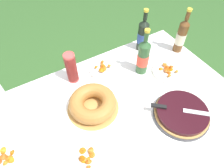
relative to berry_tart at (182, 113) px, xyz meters
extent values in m
plane|color=#335B28|center=(-0.39, 0.19, -0.74)|extent=(16.00, 16.00, 0.00)
cube|color=#A87A47|center=(-0.39, 0.19, -0.05)|extent=(1.71, 1.04, 0.03)
cylinder|color=#A87A47|center=(0.40, 0.66, -0.40)|extent=(0.06, 0.06, 0.67)
cube|color=white|center=(-0.39, 0.19, -0.03)|extent=(1.72, 1.05, 0.00)
cube|color=white|center=(-0.39, 0.72, -0.08)|extent=(1.72, 0.00, 0.10)
cube|color=white|center=(0.47, 0.19, -0.08)|extent=(0.00, 1.05, 0.10)
cylinder|color=#38383D|center=(0.00, 0.00, -0.02)|extent=(0.33, 0.33, 0.02)
cylinder|color=tan|center=(0.00, 0.00, 0.00)|extent=(0.32, 0.32, 0.01)
cylinder|color=black|center=(0.00, 0.00, 0.02)|extent=(0.30, 0.30, 0.03)
cube|color=silver|center=(0.07, -0.06, 0.03)|extent=(0.16, 0.14, 0.00)
cube|color=black|center=(-0.11, 0.09, 0.04)|extent=(0.08, 0.08, 0.01)
cylinder|color=tan|center=(-0.42, 0.32, -0.02)|extent=(0.31, 0.31, 0.01)
torus|color=#AD7033|center=(-0.42, 0.32, 0.02)|extent=(0.28, 0.28, 0.09)
cylinder|color=#E04C47|center=(-0.43, 0.59, 0.02)|extent=(0.07, 0.07, 0.09)
cylinder|color=#E04C47|center=(-0.43, 0.59, 0.03)|extent=(0.07, 0.07, 0.09)
cylinder|color=#E04C47|center=(-0.43, 0.59, 0.05)|extent=(0.07, 0.07, 0.09)
cylinder|color=#E04C47|center=(-0.43, 0.59, 0.06)|extent=(0.07, 0.07, 0.09)
cylinder|color=#E04C47|center=(-0.43, 0.59, 0.07)|extent=(0.07, 0.07, 0.09)
cylinder|color=#E04C47|center=(-0.43, 0.59, 0.08)|extent=(0.07, 0.07, 0.09)
cylinder|color=#E04C47|center=(-0.43, 0.59, 0.10)|extent=(0.07, 0.07, 0.09)
cylinder|color=#E04C47|center=(-0.43, 0.59, 0.11)|extent=(0.07, 0.07, 0.09)
cylinder|color=#E04C47|center=(-0.43, 0.59, 0.12)|extent=(0.07, 0.07, 0.09)
cylinder|color=#E04C47|center=(-0.43, 0.59, 0.14)|extent=(0.07, 0.07, 0.09)
cylinder|color=#E04C47|center=(-0.43, 0.59, 0.15)|extent=(0.07, 0.07, 0.09)
torus|color=#E04C47|center=(-0.43, 0.59, 0.20)|extent=(0.07, 0.07, 0.01)
cylinder|color=#2D562D|center=(0.02, 0.42, 0.09)|extent=(0.08, 0.08, 0.23)
cylinder|color=#E54C38|center=(0.02, 0.42, 0.08)|extent=(0.08, 0.08, 0.09)
cone|color=#2D562D|center=(0.02, 0.42, 0.22)|extent=(0.08, 0.08, 0.04)
cylinder|color=#2D562D|center=(0.02, 0.42, 0.27)|extent=(0.03, 0.03, 0.06)
cylinder|color=gold|center=(0.02, 0.42, 0.31)|extent=(0.03, 0.03, 0.02)
cylinder|color=brown|center=(0.39, 0.46, 0.09)|extent=(0.07, 0.07, 0.23)
cylinder|color=beige|center=(0.39, 0.46, 0.08)|extent=(0.07, 0.07, 0.09)
cone|color=brown|center=(0.39, 0.46, 0.22)|extent=(0.07, 0.07, 0.04)
cylinder|color=brown|center=(0.39, 0.46, 0.27)|extent=(0.03, 0.03, 0.06)
cylinder|color=gold|center=(0.39, 0.46, 0.31)|extent=(0.03, 0.03, 0.02)
cylinder|color=black|center=(0.16, 0.62, 0.08)|extent=(0.08, 0.08, 0.22)
cylinder|color=#334C93|center=(0.16, 0.62, 0.08)|extent=(0.08, 0.08, 0.08)
cone|color=black|center=(0.16, 0.62, 0.21)|extent=(0.08, 0.08, 0.04)
cylinder|color=black|center=(0.16, 0.62, 0.26)|extent=(0.03, 0.03, 0.07)
cylinder|color=gold|center=(0.16, 0.62, 0.30)|extent=(0.03, 0.03, 0.02)
cylinder|color=white|center=(-0.59, 0.05, -0.02)|extent=(0.20, 0.20, 0.01)
torus|color=white|center=(-0.59, 0.05, -0.01)|extent=(0.20, 0.20, 0.01)
cone|color=#BC691A|center=(-0.56, 0.05, 0.00)|extent=(0.04, 0.04, 0.03)
cone|color=#B3661D|center=(-0.56, 0.07, 0.01)|extent=(0.05, 0.05, 0.05)
cone|color=#C35B18|center=(-0.61, 0.01, 0.00)|extent=(0.04, 0.04, 0.03)
cone|color=#A7510C|center=(-0.62, 0.05, 0.01)|extent=(0.05, 0.05, 0.04)
cone|color=#BC6121|center=(-0.60, 0.05, 0.00)|extent=(0.04, 0.04, 0.03)
cone|color=#C06913|center=(-0.59, 0.10, -0.01)|extent=(0.05, 0.05, 0.03)
cone|color=#BC5A18|center=(-0.59, 0.03, 0.01)|extent=(0.04, 0.05, 0.03)
cone|color=orange|center=(-0.61, 0.05, -0.01)|extent=(0.05, 0.04, 0.05)
cone|color=#C87217|center=(-0.59, 0.05, -0.01)|extent=(0.04, 0.04, 0.03)
cylinder|color=white|center=(-0.95, 0.25, -0.02)|extent=(0.24, 0.24, 0.01)
torus|color=white|center=(-0.95, 0.25, -0.01)|extent=(0.24, 0.24, 0.01)
cone|color=#B56D1C|center=(-0.95, 0.24, 0.01)|extent=(0.04, 0.04, 0.03)
cone|color=#C37819|center=(-0.95, 0.30, 0.01)|extent=(0.05, 0.05, 0.04)
cone|color=#B24D0A|center=(-0.91, 0.28, -0.01)|extent=(0.04, 0.04, 0.03)
cone|color=orange|center=(-0.93, 0.25, 0.00)|extent=(0.05, 0.04, 0.03)
cone|color=#AC521A|center=(-0.95, 0.27, 0.00)|extent=(0.05, 0.04, 0.05)
cone|color=#BA7014|center=(-0.93, 0.23, 0.00)|extent=(0.05, 0.04, 0.05)
cylinder|color=white|center=(-0.21, 0.56, -0.02)|extent=(0.22, 0.22, 0.01)
torus|color=white|center=(-0.21, 0.56, -0.01)|extent=(0.22, 0.22, 0.01)
cone|color=#B5651B|center=(-0.17, 0.56, 0.00)|extent=(0.04, 0.04, 0.03)
cone|color=#C36822|center=(-0.21, 0.57, -0.01)|extent=(0.05, 0.05, 0.03)
cone|color=#BE5C18|center=(-0.20, 0.60, 0.00)|extent=(0.05, 0.05, 0.04)
cone|color=#C9510F|center=(-0.20, 0.62, 0.00)|extent=(0.04, 0.04, 0.03)
cone|color=#AB691C|center=(-0.21, 0.55, 0.00)|extent=(0.06, 0.06, 0.03)
cone|color=#C9650C|center=(-0.23, 0.55, 0.00)|extent=(0.05, 0.05, 0.04)
cone|color=#B16C15|center=(-0.21, 0.56, 0.00)|extent=(0.06, 0.06, 0.04)
cone|color=#C85814|center=(-0.23, 0.56, 0.00)|extent=(0.04, 0.04, 0.03)
cone|color=#CA5710|center=(-0.21, 0.57, 0.00)|extent=(0.04, 0.05, 0.04)
cone|color=#CF5C0C|center=(-0.26, 0.59, 0.01)|extent=(0.03, 0.03, 0.03)
cylinder|color=white|center=(0.17, 0.31, -0.02)|extent=(0.22, 0.22, 0.01)
torus|color=white|center=(0.17, 0.31, -0.01)|extent=(0.21, 0.21, 0.01)
cone|color=#A84F10|center=(0.16, 0.29, -0.01)|extent=(0.04, 0.04, 0.03)
cone|color=#B74F10|center=(0.17, 0.32, 0.01)|extent=(0.05, 0.05, 0.03)
cone|color=#B4611A|center=(0.14, 0.27, 0.00)|extent=(0.04, 0.04, 0.03)
cone|color=#A94B16|center=(0.20, 0.33, 0.01)|extent=(0.05, 0.05, 0.04)
cone|color=#C95F1D|center=(0.19, 0.34, 0.00)|extent=(0.03, 0.04, 0.03)
cone|color=#BA5916|center=(0.19, 0.36, 0.00)|extent=(0.05, 0.06, 0.05)
cone|color=#C3680C|center=(0.19, 0.31, -0.01)|extent=(0.05, 0.06, 0.04)
cone|color=#B96B1F|center=(0.21, 0.27, 0.00)|extent=(0.04, 0.04, 0.03)
cone|color=#C25D1D|center=(0.15, 0.31, 0.00)|extent=(0.04, 0.04, 0.03)
cone|color=#BF7019|center=(0.17, 0.32, -0.01)|extent=(0.05, 0.05, 0.03)
cone|color=#C76E17|center=(0.14, 0.35, -0.01)|extent=(0.04, 0.04, 0.02)
camera|label=1|loc=(-0.66, -0.32, 1.01)|focal=32.00mm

